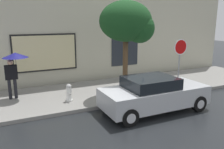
# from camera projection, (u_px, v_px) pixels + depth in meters

# --- Properties ---
(ground_plane) EXTENTS (60.00, 60.00, 0.00)m
(ground_plane) POSITION_uv_depth(u_px,v_px,m) (136.00, 113.00, 9.13)
(ground_plane) COLOR black
(sidewalk) EXTENTS (20.00, 4.00, 0.15)m
(sidewalk) POSITION_uv_depth(u_px,v_px,m) (105.00, 91.00, 11.75)
(sidewalk) COLOR gray
(sidewalk) RESTS_ON ground
(building_facade) EXTENTS (20.00, 0.67, 7.00)m
(building_facade) POSITION_uv_depth(u_px,v_px,m) (86.00, 21.00, 13.16)
(building_facade) COLOR beige
(building_facade) RESTS_ON ground
(parked_car) EXTENTS (4.26, 1.86, 1.41)m
(parked_car) POSITION_uv_depth(u_px,v_px,m) (154.00, 94.00, 9.24)
(parked_car) COLOR #B7BABF
(parked_car) RESTS_ON ground
(fire_hydrant) EXTENTS (0.30, 0.44, 0.75)m
(fire_hydrant) POSITION_uv_depth(u_px,v_px,m) (69.00, 93.00, 10.02)
(fire_hydrant) COLOR white
(fire_hydrant) RESTS_ON sidewalk
(pedestrian_with_umbrella) EXTENTS (1.08, 1.08, 2.05)m
(pedestrian_with_umbrella) POSITION_uv_depth(u_px,v_px,m) (14.00, 62.00, 10.08)
(pedestrian_with_umbrella) COLOR black
(pedestrian_with_umbrella) RESTS_ON sidewalk
(street_tree) EXTENTS (2.42, 2.06, 4.27)m
(street_tree) POSITION_uv_depth(u_px,v_px,m) (129.00, 23.00, 10.34)
(street_tree) COLOR #4C3823
(street_tree) RESTS_ON sidewalk
(stop_sign) EXTENTS (0.76, 0.10, 2.53)m
(stop_sign) POSITION_uv_depth(u_px,v_px,m) (180.00, 54.00, 11.24)
(stop_sign) COLOR gray
(stop_sign) RESTS_ON sidewalk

